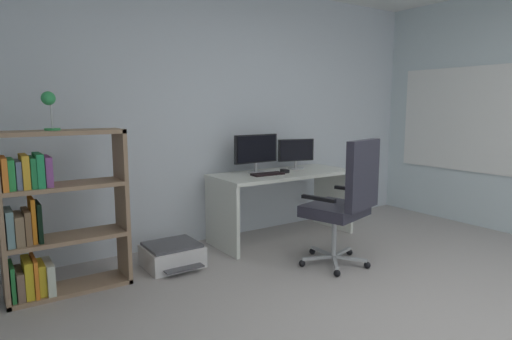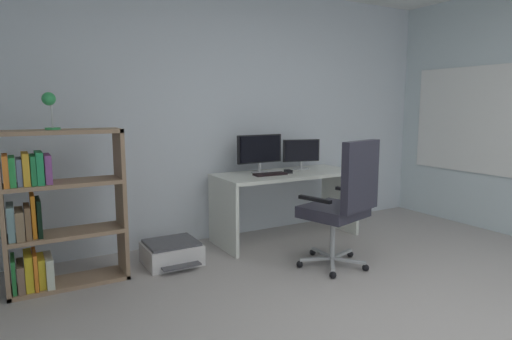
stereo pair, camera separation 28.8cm
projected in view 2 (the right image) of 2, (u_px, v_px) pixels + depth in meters
The scene contains 12 objects.
wall_back at pixel (237, 113), 4.73m from camera, with size 5.12×0.10×2.68m, color silver.
window_pane at pixel (472, 120), 5.09m from camera, with size 0.01×1.39×1.15m, color white.
window_frame at pixel (471, 120), 5.09m from camera, with size 0.02×1.47×1.23m, color white.
desk at pixel (286, 190), 4.62m from camera, with size 1.53×0.65×0.72m.
monitor_main at pixel (260, 150), 4.54m from camera, with size 0.52×0.18×0.40m.
monitor_secondary at pixel (301, 152), 4.82m from camera, with size 0.42×0.18×0.33m.
keyboard at pixel (270, 174), 4.42m from camera, with size 0.34×0.13×0.02m, color black.
computer_mouse at pixel (288, 171), 4.56m from camera, with size 0.06×0.10×0.03m, color black.
office_chair at pixel (344, 200), 3.73m from camera, with size 0.66×0.68×1.14m.
bookshelf at pixel (49, 214), 3.35m from camera, with size 0.89×0.31×1.24m.
desk_lamp at pixel (49, 104), 3.25m from camera, with size 0.12×0.11×0.28m.
printer at pixel (172, 252), 3.94m from camera, with size 0.48×0.51×0.21m.
Camera 2 is at (-2.19, -1.49, 1.42)m, focal length 30.44 mm.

